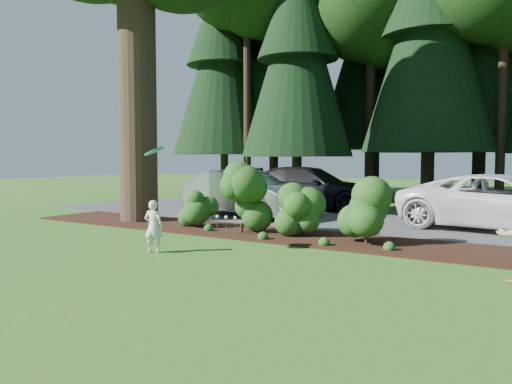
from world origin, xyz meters
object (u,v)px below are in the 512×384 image
car_silver_wagon (245,193)px  child (154,226)px  car_white_suv (504,203)px  car_dark_suv (309,188)px  frisbee (154,151)px

car_silver_wagon → child: (1.97, -6.66, -0.27)m
car_white_suv → car_dark_suv: car_dark_suv is taller
car_silver_wagon → car_white_suv: car_silver_wagon is taller
child → car_white_suv: bearing=-147.3°
car_white_suv → frisbee: (-6.13, -7.85, 1.44)m
car_dark_suv → frisbee: frisbee is taller
car_silver_wagon → frisbee: frisbee is taller
child → car_silver_wagon: bearing=-91.9°
car_white_suv → frisbee: size_ratio=12.63×
child → frisbee: size_ratio=2.58×
child → frisbee: frisbee is taller
car_silver_wagon → car_white_suv: size_ratio=0.86×
car_white_suv → frisbee: frisbee is taller
car_silver_wagon → car_dark_suv: bearing=-2.6°
car_silver_wagon → car_white_suv: bearing=-72.0°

